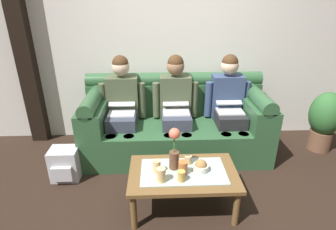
# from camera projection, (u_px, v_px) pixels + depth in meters

# --- Properties ---
(ground_plane) EXTENTS (14.00, 14.00, 0.00)m
(ground_plane) POSITION_uv_depth(u_px,v_px,m) (184.00, 215.00, 2.51)
(ground_plane) COLOR black
(back_wall_patterned) EXTENTS (6.00, 0.12, 2.90)m
(back_wall_patterned) POSITION_uv_depth(u_px,v_px,m) (174.00, 30.00, 3.47)
(back_wall_patterned) COLOR silver
(back_wall_patterned) RESTS_ON ground_plane
(timber_pillar) EXTENTS (0.20, 0.20, 2.90)m
(timber_pillar) POSITION_uv_depth(u_px,v_px,m) (21.00, 32.00, 3.29)
(timber_pillar) COLOR black
(timber_pillar) RESTS_ON ground_plane
(couch) EXTENTS (2.22, 0.88, 0.96)m
(couch) POSITION_uv_depth(u_px,v_px,m) (175.00, 124.00, 3.43)
(couch) COLOR #2D5633
(couch) RESTS_ON ground_plane
(person_left) EXTENTS (0.56, 0.67, 1.22)m
(person_left) POSITION_uv_depth(u_px,v_px,m) (122.00, 104.00, 3.28)
(person_left) COLOR #383D4C
(person_left) RESTS_ON ground_plane
(person_middle) EXTENTS (0.56, 0.67, 1.22)m
(person_middle) POSITION_uv_depth(u_px,v_px,m) (176.00, 103.00, 3.31)
(person_middle) COLOR #383D4C
(person_middle) RESTS_ON ground_plane
(person_right) EXTENTS (0.56, 0.67, 1.22)m
(person_right) POSITION_uv_depth(u_px,v_px,m) (228.00, 102.00, 3.33)
(person_right) COLOR #232326
(person_right) RESTS_ON ground_plane
(coffee_table) EXTENTS (0.98, 0.60, 0.40)m
(coffee_table) POSITION_uv_depth(u_px,v_px,m) (183.00, 176.00, 2.48)
(coffee_table) COLOR brown
(coffee_table) RESTS_ON ground_plane
(flower_vase) EXTENTS (0.10, 0.10, 0.40)m
(flower_vase) POSITION_uv_depth(u_px,v_px,m) (174.00, 149.00, 2.42)
(flower_vase) COLOR brown
(flower_vase) RESTS_ON coffee_table
(snack_bowl) EXTENTS (0.14, 0.14, 0.12)m
(snack_bowl) POSITION_uv_depth(u_px,v_px,m) (201.00, 166.00, 2.46)
(snack_bowl) COLOR silver
(snack_bowl) RESTS_ON coffee_table
(cup_near_left) EXTENTS (0.07, 0.07, 0.12)m
(cup_near_left) POSITION_uv_depth(u_px,v_px,m) (157.00, 166.00, 2.42)
(cup_near_left) COLOR #DBB77A
(cup_near_left) RESTS_ON coffee_table
(cup_near_right) EXTENTS (0.06, 0.06, 0.08)m
(cup_near_right) POSITION_uv_depth(u_px,v_px,m) (188.00, 160.00, 2.55)
(cup_near_right) COLOR #DBB77A
(cup_near_right) RESTS_ON coffee_table
(cup_far_center) EXTENTS (0.08, 0.08, 0.13)m
(cup_far_center) POSITION_uv_depth(u_px,v_px,m) (161.00, 175.00, 2.30)
(cup_far_center) COLOR #DBB77A
(cup_far_center) RESTS_ON coffee_table
(cup_far_left) EXTENTS (0.08, 0.08, 0.12)m
(cup_far_left) POSITION_uv_depth(u_px,v_px,m) (183.00, 168.00, 2.40)
(cup_far_left) COLOR #B26633
(cup_far_left) RESTS_ON coffee_table
(cup_far_right) EXTENTS (0.07, 0.07, 0.10)m
(cup_far_right) POSITION_uv_depth(u_px,v_px,m) (181.00, 176.00, 2.31)
(cup_far_right) COLOR gold
(cup_far_right) RESTS_ON coffee_table
(backpack_left) EXTENTS (0.30, 0.28, 0.36)m
(backpack_left) POSITION_uv_depth(u_px,v_px,m) (65.00, 164.00, 2.95)
(backpack_left) COLOR #B7B7BC
(backpack_left) RESTS_ON ground_plane
(potted_plant) EXTENTS (0.40, 0.40, 0.78)m
(potted_plant) POSITION_uv_depth(u_px,v_px,m) (325.00, 119.00, 3.43)
(potted_plant) COLOR brown
(potted_plant) RESTS_ON ground_plane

